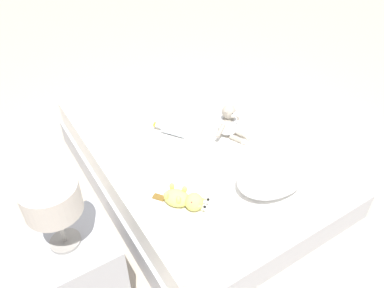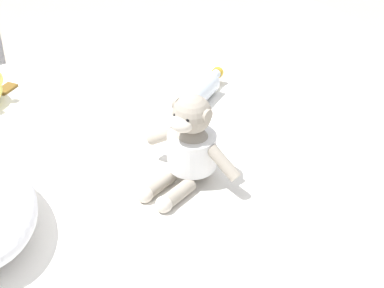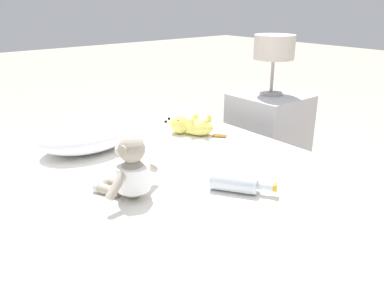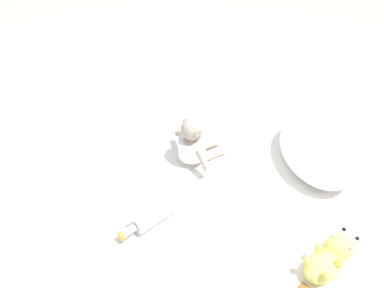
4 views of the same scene
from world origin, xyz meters
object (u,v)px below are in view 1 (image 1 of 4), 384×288
at_px(pillow, 272,175).
at_px(bed, 198,155).
at_px(plush_monkey, 229,123).
at_px(glass_bottle, 173,130).
at_px(plush_yellow_creature, 184,199).
at_px(nightstand, 77,274).
at_px(bedside_lamp, 52,201).

bearing_deg(pillow, bed, -83.54).
bearing_deg(plush_monkey, pillow, 80.30).
bearing_deg(glass_bottle, plush_monkey, 146.40).
relative_size(pillow, plush_monkey, 1.69).
relative_size(pillow, plush_yellow_creature, 1.58).
height_order(pillow, plush_yellow_creature, pillow).
bearing_deg(nightstand, plush_yellow_creature, 179.68).
bearing_deg(glass_bottle, plush_yellow_creature, 64.94).
bearing_deg(plush_yellow_creature, bed, -129.50).
bearing_deg(pillow, nightstand, -6.93).
xyz_separation_m(pillow, nightstand, (1.15, -0.14, -0.22)).
xyz_separation_m(bed, plush_yellow_creature, (0.44, 0.53, 0.25)).
xyz_separation_m(glass_bottle, bedside_lamp, (0.92, 0.60, 0.36)).
height_order(plush_monkey, nightstand, plush_monkey).
xyz_separation_m(bed, nightstand, (1.07, 0.53, 0.06)).
bearing_deg(plush_yellow_creature, pillow, 165.19).
relative_size(glass_bottle, nightstand, 0.45).
distance_m(pillow, plush_monkey, 0.54).
bearing_deg(bedside_lamp, glass_bottle, -146.61).
relative_size(plush_monkey, nightstand, 0.53).
distance_m(plush_yellow_creature, bedside_lamp, 0.72).
xyz_separation_m(plush_yellow_creature, nightstand, (0.63, -0.00, -0.19)).
xyz_separation_m(bed, plush_monkey, (-0.17, 0.13, 0.30)).
height_order(pillow, glass_bottle, pillow).
bearing_deg(bed, plush_monkey, 141.01).
bearing_deg(plush_yellow_creature, nightstand, -0.32).
xyz_separation_m(pillow, bedside_lamp, (1.15, -0.14, 0.32)).
height_order(bed, pillow, pillow).
xyz_separation_m(bed, bedside_lamp, (1.07, 0.53, 0.60)).
distance_m(bed, plush_monkey, 0.37).
bearing_deg(pillow, glass_bottle, -72.92).
bearing_deg(pillow, bedside_lamp, -6.93).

